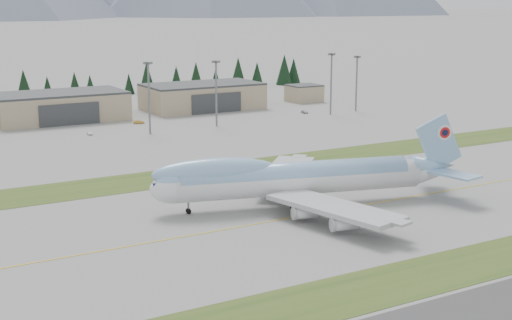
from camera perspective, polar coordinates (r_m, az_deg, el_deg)
ground at (r=152.86m, az=4.93°, el=-4.28°), size 7000.00×7000.00×0.00m
grass_strip_near at (r=125.28m, az=14.98°, el=-8.51°), size 400.00×14.00×0.08m
grass_strip_far at (r=190.22m, az=-2.80°, el=-0.89°), size 400.00×18.00×0.08m
taxiway_line_main at (r=152.86m, az=4.93°, el=-4.28°), size 400.00×0.40×0.02m
boeing_747_freighter at (r=156.70m, az=3.22°, el=-1.42°), size 73.31×61.08×19.30m
hangar_center at (r=281.15m, az=-15.41°, el=4.16°), size 48.00×26.60×10.80m
hangar_right at (r=301.53m, az=-4.30°, el=5.11°), size 48.00×26.60×10.80m
control_shed at (r=324.68m, az=3.87°, el=5.37°), size 14.00×12.00×7.60m
floodlight_masts at (r=251.28m, az=-6.94°, el=6.10°), size 191.25×9.08×24.53m
service_vehicle_a at (r=248.23m, az=-13.17°, el=1.96°), size 1.35×3.32×1.13m
service_vehicle_b at (r=267.88m, az=-9.35°, el=2.88°), size 4.29×2.82×1.33m
service_vehicle_c at (r=290.06m, az=3.91°, el=3.75°), size 1.67×3.83×1.09m
conifer_belt at (r=345.91m, az=-14.74°, el=5.96°), size 271.64×15.92×16.58m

